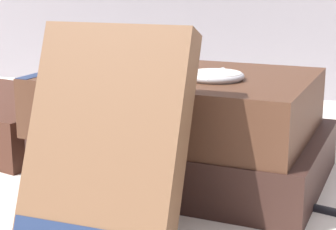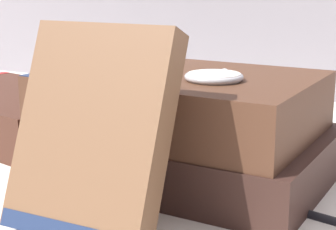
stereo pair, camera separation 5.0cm
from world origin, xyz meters
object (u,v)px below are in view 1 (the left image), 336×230
book_flat_bottom (187,152)px  book_leaning_front (106,142)px  reading_glasses (177,126)px  book_flat_top (173,101)px  pocket_watch (215,76)px

book_flat_bottom → book_leaning_front: bearing=-92.0°
reading_glasses → book_flat_bottom: bearing=-76.0°
book_flat_bottom → book_flat_top: book_flat_top is taller
pocket_watch → book_flat_top: bearing=156.0°
book_flat_top → book_leaning_front: (0.00, -0.13, -0.00)m
book_flat_top → pocket_watch: bearing=-21.1°
book_flat_bottom → book_leaning_front: (-0.01, -0.13, 0.05)m
reading_glasses → book_flat_top: bearing=-80.5°
book_flat_bottom → pocket_watch: bearing=-33.2°
book_flat_top → pocket_watch: pocket_watch is taller
book_leaning_front → reading_glasses: (-0.05, 0.28, -0.07)m
book_flat_bottom → book_leaning_front: book_leaning_front is taller
book_flat_bottom → book_flat_top: (-0.01, -0.00, 0.05)m
book_flat_top → pocket_watch: 0.05m
book_flat_top → reading_glasses: (-0.05, 0.15, -0.07)m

